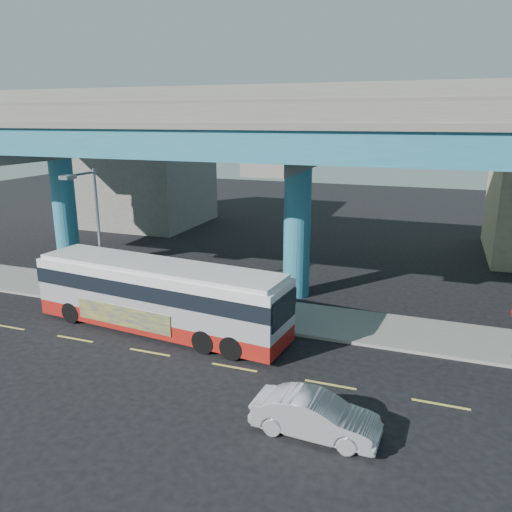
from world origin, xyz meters
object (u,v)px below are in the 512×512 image
(transit_bus, at_px, (159,294))
(street_lamp, at_px, (91,218))
(parked_car, at_px, (94,278))
(sedan, at_px, (315,416))

(transit_bus, relative_size, street_lamp, 1.81)
(street_lamp, bearing_deg, parked_car, 131.67)
(parked_car, xyz_separation_m, street_lamp, (1.87, -2.10, 4.12))
(sedan, height_order, parked_car, parked_car)
(sedan, bearing_deg, parked_car, 62.72)
(transit_bus, xyz_separation_m, sedan, (8.97, -5.57, -1.14))
(parked_car, distance_m, street_lamp, 4.99)
(parked_car, bearing_deg, sedan, -134.03)
(transit_bus, relative_size, parked_car, 3.33)
(sedan, relative_size, street_lamp, 0.58)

